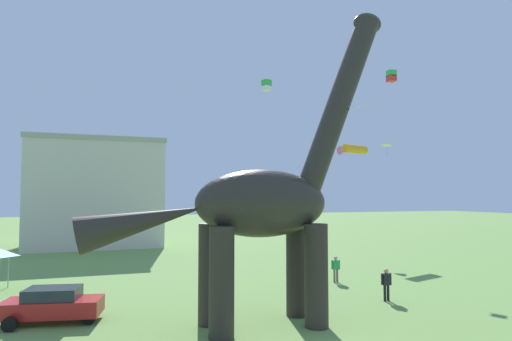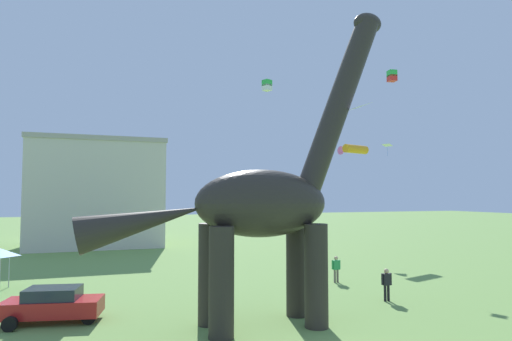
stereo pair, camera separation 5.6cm
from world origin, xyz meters
The scene contains 10 objects.
dinosaur_sculpture centered at (-0.99, 5.61, 5.36)m, with size 14.17×3.00×14.81m.
parked_sedan_left centered at (-9.63, 9.32, 0.81)m, with size 4.48×2.61×1.55m.
person_far_spectator centered at (6.99, 7.53, 1.06)m, with size 0.65×0.29×1.75m.
person_vendor_side centered at (7.02, 12.93, 1.04)m, with size 0.64×0.28×1.71m.
kite_apex centered at (12.74, 14.99, 9.52)m, with size 0.72×0.83×0.88m.
kite_far_right centered at (3.67, 4.93, 9.87)m, with size 0.84×1.14×0.29m.
kite_mid_center centered at (4.34, 18.56, 14.27)m, with size 0.76×0.76×0.84m.
kite_near_low centered at (16.31, 25.39, 10.38)m, with size 3.14×2.97×0.89m.
kite_far_left centered at (15.32, 17.66, 15.81)m, with size 0.75×0.75×0.93m.
background_building_block centered at (-7.98, 41.06, 6.04)m, with size 14.39×10.78×12.07m.
Camera 2 is at (-7.72, -12.52, 5.68)m, focal length 30.52 mm.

